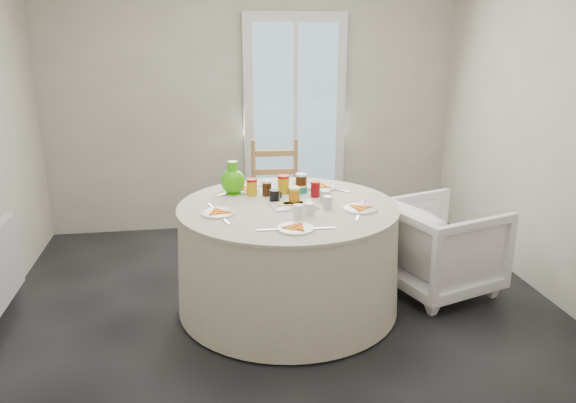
{
  "coord_description": "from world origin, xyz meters",
  "views": [
    {
      "loc": [
        -0.54,
        -3.49,
        1.95
      ],
      "look_at": [
        0.05,
        0.17,
        0.8
      ],
      "focal_mm": 35.0,
      "sensor_mm": 36.0,
      "label": 1
    }
  ],
  "objects": [
    {
      "name": "mugs_glasses",
      "position": [
        0.15,
        0.16,
        0.81
      ],
      "size": [
        0.67,
        0.67,
        0.1
      ],
      "primitive_type": null,
      "rotation": [
        0.0,
        0.0,
        0.27
      ],
      "color": "#9C9392",
      "rests_on": "table"
    },
    {
      "name": "place_settings",
      "position": [
        0.05,
        0.17,
        0.77
      ],
      "size": [
        1.58,
        1.58,
        0.02
      ],
      "primitive_type": null,
      "rotation": [
        0.0,
        0.0,
        0.35
      ],
      "color": "white",
      "rests_on": "table"
    },
    {
      "name": "butter_tub",
      "position": [
        0.16,
        0.46,
        0.79
      ],
      "size": [
        0.15,
        0.13,
        0.05
      ],
      "primitive_type": "cube",
      "rotation": [
        0.0,
        0.0,
        0.34
      ],
      "color": "#0C898B",
      "rests_on": "table"
    },
    {
      "name": "armchair",
      "position": [
        1.24,
        0.26,
        0.39
      ],
      "size": [
        0.91,
        0.94,
        0.78
      ],
      "primitive_type": "imported",
      "rotation": [
        0.0,
        0.0,
        1.89
      ],
      "color": "white",
      "rests_on": "floor"
    },
    {
      "name": "wall_back",
      "position": [
        0.0,
        2.0,
        1.3
      ],
      "size": [
        4.0,
        0.02,
        2.6
      ],
      "primitive_type": "cube",
      "color": "#BCB5A3",
      "rests_on": "floor"
    },
    {
      "name": "wall_right",
      "position": [
        2.0,
        0.0,
        1.3
      ],
      "size": [
        0.02,
        4.0,
        2.6
      ],
      "primitive_type": "cube",
      "color": "#BCB5A3",
      "rests_on": "floor"
    },
    {
      "name": "wooden_chair",
      "position": [
        0.12,
        1.26,
        0.47
      ],
      "size": [
        0.48,
        0.46,
        1.0
      ],
      "primitive_type": null,
      "rotation": [
        0.0,
        0.0,
        -0.07
      ],
      "color": "tan",
      "rests_on": "floor"
    },
    {
      "name": "glass_door",
      "position": [
        0.4,
        1.95,
        1.05
      ],
      "size": [
        1.0,
        0.08,
        2.1
      ],
      "primitive_type": "cube",
      "color": "silver",
      "rests_on": "floor"
    },
    {
      "name": "table",
      "position": [
        0.05,
        0.17,
        0.38
      ],
      "size": [
        1.58,
        1.58,
        0.8
      ],
      "primitive_type": "cylinder",
      "color": "beige",
      "rests_on": "floor"
    },
    {
      "name": "green_pitcher",
      "position": [
        -0.31,
        0.52,
        0.87
      ],
      "size": [
        0.22,
        0.22,
        0.24
      ],
      "primitive_type": null,
      "rotation": [
        0.0,
        0.0,
        -0.26
      ],
      "color": "#44C00C",
      "rests_on": "table"
    },
    {
      "name": "cheese_platter",
      "position": [
        0.08,
        0.14,
        0.77
      ],
      "size": [
        0.33,
        0.23,
        0.04
      ],
      "primitive_type": null,
      "rotation": [
        0.0,
        0.0,
        0.1
      ],
      "color": "silver",
      "rests_on": "table"
    },
    {
      "name": "jar_cluster",
      "position": [
        0.04,
        0.4,
        0.82
      ],
      "size": [
        0.52,
        0.27,
        0.15
      ],
      "primitive_type": null,
      "rotation": [
        0.0,
        0.0,
        -0.03
      ],
      "color": "brown",
      "rests_on": "table"
    },
    {
      "name": "floor",
      "position": [
        0.0,
        0.0,
        0.0
      ],
      "size": [
        4.0,
        4.0,
        0.0
      ],
      "primitive_type": "plane",
      "color": "black",
      "rests_on": "ground"
    }
  ]
}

